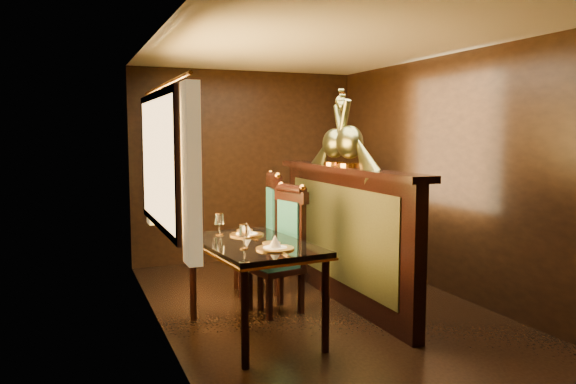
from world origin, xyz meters
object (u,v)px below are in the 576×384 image
Objects in this scene: chair_right at (267,230)px; peacock_left at (350,127)px; peacock_right at (334,130)px; chair_left at (285,244)px; dining_table at (253,251)px.

chair_right is 1.69× the size of peacock_left.
peacock_right is (0.00, 0.33, -0.03)m from peacock_left.
chair_left is at bearing 173.35° from peacock_left.
chair_left is 1.28m from peacock_right.
dining_table is 1.16× the size of chair_left.
dining_table is 1.29m from chair_right.
chair_left is 0.65m from chair_right.
dining_table is at bearing -157.98° from peacock_left.
chair_right is at bearing 73.40° from chair_left.
peacock_right is at bearing 29.06° from dining_table.
peacock_right is at bearing -24.12° from chair_right.
peacock_left is at bearing -41.32° from chair_right.
peacock_right is (1.13, 0.79, 1.00)m from dining_table.
dining_table is 1.09× the size of chair_right.
chair_right is at bearing 129.65° from peacock_left.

